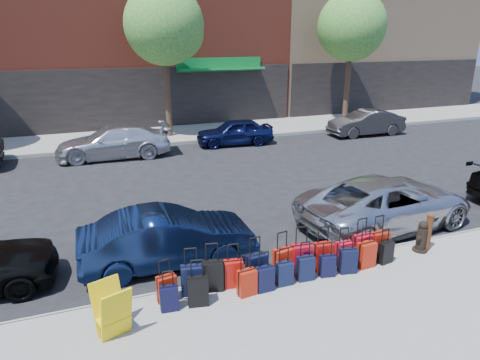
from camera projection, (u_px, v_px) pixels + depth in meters
name	position (u px, v px, depth m)	size (l,w,h in m)	color
ground	(215.00, 204.00, 13.50)	(120.00, 120.00, 0.00)	black
sidewalk_near	(321.00, 328.00, 7.70)	(60.00, 4.00, 0.15)	gray
sidewalk_far	(159.00, 135.00, 22.35)	(60.00, 4.00, 0.15)	gray
curb_near	(274.00, 272.00, 9.50)	(60.00, 0.08, 0.15)	gray
curb_far	(166.00, 144.00, 20.56)	(60.00, 0.08, 0.15)	gray
tree_center	(167.00, 27.00, 20.39)	(3.80, 3.80, 7.27)	black
tree_right	(354.00, 28.00, 23.84)	(3.80, 3.80, 7.27)	black
suitcase_front_0	(167.00, 289.00, 8.25)	(0.40, 0.26, 0.89)	maroon
suitcase_front_1	(192.00, 280.00, 8.48)	(0.45, 0.30, 0.99)	black
suitcase_front_2	(213.00, 276.00, 8.62)	(0.46, 0.31, 1.02)	black
suitcase_front_3	(233.00, 273.00, 8.75)	(0.42, 0.27, 0.94)	#A70F0A
suitcase_front_4	(256.00, 268.00, 8.91)	(0.44, 0.27, 1.01)	black
suitcase_front_5	(283.00, 262.00, 9.13)	(0.46, 0.30, 1.01)	#AC1A0B
suitcase_front_6	(302.00, 259.00, 9.24)	(0.47, 0.29, 1.07)	maroon
suitcase_front_7	(323.00, 256.00, 9.41)	(0.43, 0.27, 1.00)	#950E09
suitcase_front_8	(344.00, 253.00, 9.61)	(0.37, 0.20, 0.88)	#AC0B19
suitcase_front_9	(362.00, 248.00, 9.74)	(0.44, 0.26, 1.03)	#A00A1A
suitcase_front_10	(379.00, 245.00, 9.89)	(0.44, 0.27, 1.03)	maroon
suitcase_back_0	(169.00, 298.00, 8.00)	(0.35, 0.22, 0.80)	black
suitcase_back_1	(198.00, 291.00, 8.15)	(0.43, 0.29, 0.94)	black
suitcase_back_3	(247.00, 283.00, 8.47)	(0.39, 0.25, 0.88)	#A01C0A
suitcase_back_4	(265.00, 279.00, 8.61)	(0.36, 0.22, 0.85)	black
suitcase_back_5	(284.00, 274.00, 8.82)	(0.35, 0.20, 0.82)	black
suitcase_back_6	(305.00, 268.00, 9.00)	(0.37, 0.23, 0.86)	black
suitcase_back_7	(327.00, 266.00, 9.15)	(0.35, 0.24, 0.78)	black
suitcase_back_8	(348.00, 261.00, 9.27)	(0.41, 0.28, 0.89)	black
suitcase_back_9	(366.00, 255.00, 9.49)	(0.42, 0.26, 0.95)	#A41B0A
suitcase_back_10	(385.00, 252.00, 9.68)	(0.37, 0.25, 0.82)	black
fire_hydrant	(422.00, 237.00, 10.18)	(0.39, 0.35, 0.78)	black
bollard	(428.00, 232.00, 10.17)	(0.17, 0.17, 0.92)	#38190C
display_rack	(112.00, 311.00, 7.28)	(0.70, 0.73, 0.96)	yellow
car_near_1	(168.00, 238.00, 9.81)	(1.39, 4.00, 1.32)	#0D193A
car_near_2	(386.00, 202.00, 11.75)	(2.34, 5.08, 1.41)	#B1B2B8
car_far_1	(114.00, 142.00, 18.44)	(1.95, 4.81, 1.39)	silver
car_far_2	(235.00, 132.00, 20.62)	(1.48, 3.68, 1.25)	#0D123B
car_far_3	(366.00, 123.00, 22.58)	(1.41, 4.04, 1.33)	#303032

